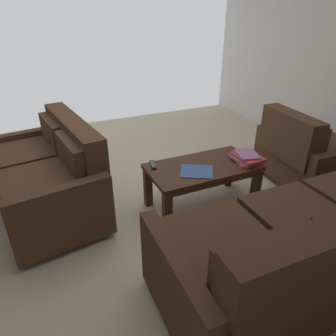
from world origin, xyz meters
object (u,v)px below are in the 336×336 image
loveseat_near (50,175)px  tv_remote (153,165)px  book_stack (247,158)px  loose_magazine (197,171)px  sofa_main (312,247)px  armchair_side (306,154)px  coffee_table (202,172)px

loveseat_near → tv_remote: bearing=157.7°
book_stack → loose_magazine: bearing=-2.0°
sofa_main → armchair_side: 1.56m
coffee_table → loose_magazine: 0.16m
sofa_main → loose_magazine: sofa_main is taller
tv_remote → armchair_side: bearing=171.8°
armchair_side → book_stack: armchair_side is taller
armchair_side → loose_magazine: (1.36, 0.03, 0.10)m
armchair_side → sofa_main: bearing=44.7°
loose_magazine → book_stack: bearing=117.9°
coffee_table → tv_remote: bearing=-23.5°
armchair_side → tv_remote: size_ratio=6.01×
loveseat_near → coffee_table: loveseat_near is taller
book_stack → loose_magazine: book_stack is taller
coffee_table → armchair_side: armchair_side is taller
loveseat_near → loose_magazine: loveseat_near is taller
sofa_main → loose_magazine: size_ratio=7.07×
tv_remote → loveseat_near: bearing=-22.3°
sofa_main → coffee_table: 1.17m
book_stack → loose_magazine: (0.53, -0.02, -0.04)m
book_stack → loose_magazine: 0.53m
coffee_table → book_stack: 0.45m
loveseat_near → book_stack: loveseat_near is taller
loveseat_near → coffee_table: bearing=157.3°
loveseat_near → armchair_side: bearing=166.7°
loose_magazine → coffee_table: bearing=157.5°
coffee_table → loose_magazine: loose_magazine is taller
book_stack → armchair_side: bearing=-177.0°
loveseat_near → armchair_side: (-2.56, 0.60, -0.02)m
loveseat_near → loose_magazine: 1.35m
coffee_table → book_stack: bearing=166.3°
armchair_side → tv_remote: bearing=-8.2°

